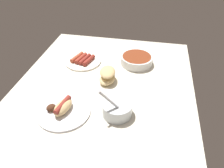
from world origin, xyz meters
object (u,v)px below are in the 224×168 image
(bread_stack, at_px, (108,75))
(plate_sausages, at_px, (83,60))
(plate_hotdog_assembled, at_px, (63,109))
(bowl_chili, at_px, (137,60))
(bowl_coleslaw, at_px, (117,108))

(bread_stack, height_order, plate_sausages, bread_stack)
(bread_stack, distance_m, plate_sausages, 0.24)
(plate_hotdog_assembled, bearing_deg, bread_stack, 151.07)
(bowl_chili, bearing_deg, bowl_coleslaw, -5.19)
(plate_hotdog_assembled, height_order, bowl_chili, plate_hotdog_assembled)
(bowl_coleslaw, bearing_deg, bowl_chili, 174.81)
(plate_hotdog_assembled, bearing_deg, bowl_chili, 149.26)
(plate_sausages, bearing_deg, bowl_coleslaw, 35.68)
(plate_sausages, bearing_deg, bowl_chili, 97.96)
(bread_stack, height_order, bowl_chili, bread_stack)
(bread_stack, bearing_deg, bowl_coleslaw, 21.99)
(bowl_coleslaw, bearing_deg, bread_stack, -158.01)
(bowl_coleslaw, height_order, bowl_chili, bowl_coleslaw)
(bread_stack, bearing_deg, plate_sausages, -130.46)
(bread_stack, relative_size, plate_sausages, 0.61)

